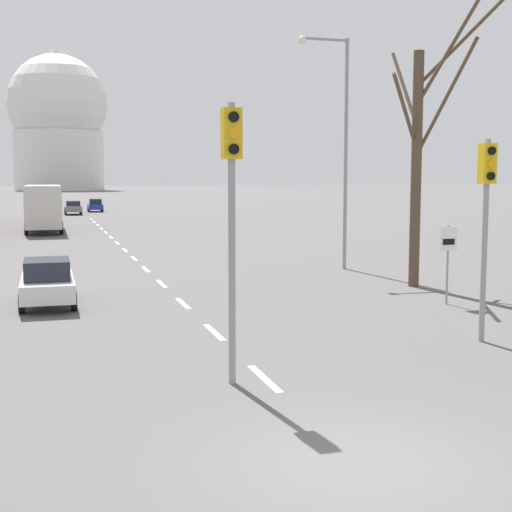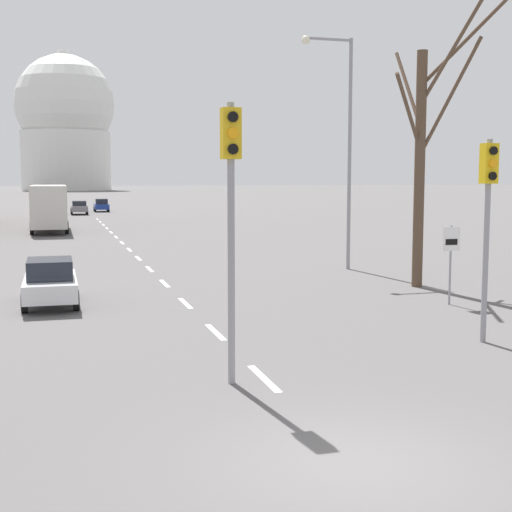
{
  "view_description": "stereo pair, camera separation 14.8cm",
  "coord_description": "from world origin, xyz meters",
  "px_view_note": "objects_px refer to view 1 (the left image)",
  "views": [
    {
      "loc": [
        -4.07,
        -8.89,
        4.0
      ],
      "look_at": [
        0.13,
        5.53,
        2.36
      ],
      "focal_mm": 50.0,
      "sensor_mm": 36.0,
      "label": 1
    },
    {
      "loc": [
        -3.93,
        -8.93,
        4.0
      ],
      "look_at": [
        0.13,
        5.53,
        2.36
      ],
      "focal_mm": 50.0,
      "sensor_mm": 36.0,
      "label": 2
    }
  ],
  "objects_px": {
    "sedan_near_left": "(95,205)",
    "sedan_near_right": "(47,282)",
    "city_bus": "(43,204)",
    "traffic_signal_centre_tall": "(232,191)",
    "traffic_signal_near_right": "(486,201)",
    "speed_limit_sign": "(448,251)",
    "street_lamp_right": "(338,132)",
    "sedan_mid_centre": "(73,207)"
  },
  "relations": [
    {
      "from": "street_lamp_right",
      "to": "sedan_near_right",
      "type": "height_order",
      "value": "street_lamp_right"
    },
    {
      "from": "sedan_mid_centre",
      "to": "city_bus",
      "type": "height_order",
      "value": "city_bus"
    },
    {
      "from": "speed_limit_sign",
      "to": "street_lamp_right",
      "type": "distance_m",
      "value": 10.14
    },
    {
      "from": "sedan_near_left",
      "to": "sedan_mid_centre",
      "type": "relative_size",
      "value": 0.89
    },
    {
      "from": "sedan_near_right",
      "to": "city_bus",
      "type": "relative_size",
      "value": 0.37
    },
    {
      "from": "sedan_near_right",
      "to": "city_bus",
      "type": "distance_m",
      "value": 33.0
    },
    {
      "from": "traffic_signal_near_right",
      "to": "sedan_near_left",
      "type": "height_order",
      "value": "traffic_signal_near_right"
    },
    {
      "from": "traffic_signal_centre_tall",
      "to": "city_bus",
      "type": "distance_m",
      "value": 43.16
    },
    {
      "from": "traffic_signal_near_right",
      "to": "street_lamp_right",
      "type": "height_order",
      "value": "street_lamp_right"
    },
    {
      "from": "traffic_signal_centre_tall",
      "to": "sedan_near_right",
      "type": "bearing_deg",
      "value": 109.12
    },
    {
      "from": "traffic_signal_centre_tall",
      "to": "traffic_signal_near_right",
      "type": "bearing_deg",
      "value": 14.64
    },
    {
      "from": "traffic_signal_centre_tall",
      "to": "sedan_mid_centre",
      "type": "bearing_deg",
      "value": 90.59
    },
    {
      "from": "speed_limit_sign",
      "to": "sedan_near_left",
      "type": "bearing_deg",
      "value": 95.59
    },
    {
      "from": "traffic_signal_centre_tall",
      "to": "sedan_near_right",
      "type": "xyz_separation_m",
      "value": [
        -3.46,
        9.99,
        -3.02
      ]
    },
    {
      "from": "traffic_signal_centre_tall",
      "to": "sedan_near_right",
      "type": "distance_m",
      "value": 11.0
    },
    {
      "from": "traffic_signal_near_right",
      "to": "sedan_near_right",
      "type": "height_order",
      "value": "traffic_signal_near_right"
    },
    {
      "from": "sedan_near_left",
      "to": "city_bus",
      "type": "relative_size",
      "value": 0.37
    },
    {
      "from": "sedan_near_left",
      "to": "sedan_near_right",
      "type": "height_order",
      "value": "sedan_near_left"
    },
    {
      "from": "speed_limit_sign",
      "to": "sedan_mid_centre",
      "type": "bearing_deg",
      "value": 98.71
    },
    {
      "from": "sedan_near_left",
      "to": "sedan_near_right",
      "type": "distance_m",
      "value": 65.03
    },
    {
      "from": "traffic_signal_near_right",
      "to": "city_bus",
      "type": "distance_m",
      "value": 42.54
    },
    {
      "from": "traffic_signal_centre_tall",
      "to": "sedan_mid_centre",
      "type": "relative_size",
      "value": 1.21
    },
    {
      "from": "traffic_signal_near_right",
      "to": "sedan_near_right",
      "type": "relative_size",
      "value": 1.23
    },
    {
      "from": "street_lamp_right",
      "to": "sedan_near_left",
      "type": "xyz_separation_m",
      "value": [
        -6.73,
        58.95,
        -5.23
      ]
    },
    {
      "from": "traffic_signal_centre_tall",
      "to": "street_lamp_right",
      "type": "xyz_separation_m",
      "value": [
        8.83,
        15.83,
        2.23
      ]
    },
    {
      "from": "sedan_near_left",
      "to": "sedan_near_right",
      "type": "xyz_separation_m",
      "value": [
        -5.56,
        -64.79,
        -0.02
      ]
    },
    {
      "from": "speed_limit_sign",
      "to": "street_lamp_right",
      "type": "bearing_deg",
      "value": 89.63
    },
    {
      "from": "sedan_near_right",
      "to": "city_bus",
      "type": "bearing_deg",
      "value": 90.42
    },
    {
      "from": "sedan_mid_centre",
      "to": "sedan_near_right",
      "type": "bearing_deg",
      "value": -92.69
    },
    {
      "from": "sedan_mid_centre",
      "to": "sedan_near_left",
      "type": "bearing_deg",
      "value": 65.85
    },
    {
      "from": "speed_limit_sign",
      "to": "sedan_mid_centre",
      "type": "relative_size",
      "value": 0.56
    },
    {
      "from": "street_lamp_right",
      "to": "sedan_near_right",
      "type": "distance_m",
      "value": 14.58
    },
    {
      "from": "traffic_signal_centre_tall",
      "to": "sedan_near_left",
      "type": "bearing_deg",
      "value": 88.39
    },
    {
      "from": "traffic_signal_near_right",
      "to": "street_lamp_right",
      "type": "bearing_deg",
      "value": 81.76
    },
    {
      "from": "sedan_near_left",
      "to": "sedan_mid_centre",
      "type": "height_order",
      "value": "sedan_near_left"
    },
    {
      "from": "speed_limit_sign",
      "to": "sedan_near_right",
      "type": "bearing_deg",
      "value": 164.68
    },
    {
      "from": "traffic_signal_near_right",
      "to": "traffic_signal_centre_tall",
      "type": "relative_size",
      "value": 0.91
    },
    {
      "from": "city_bus",
      "to": "sedan_near_right",
      "type": "bearing_deg",
      "value": -89.58
    },
    {
      "from": "speed_limit_sign",
      "to": "sedan_near_left",
      "type": "xyz_separation_m",
      "value": [
        -6.67,
        68.14,
        -0.94
      ]
    },
    {
      "from": "traffic_signal_near_right",
      "to": "sedan_mid_centre",
      "type": "relative_size",
      "value": 1.1
    },
    {
      "from": "traffic_signal_near_right",
      "to": "sedan_mid_centre",
      "type": "height_order",
      "value": "traffic_signal_near_right"
    },
    {
      "from": "traffic_signal_centre_tall",
      "to": "sedan_near_left",
      "type": "height_order",
      "value": "traffic_signal_centre_tall"
    }
  ]
}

